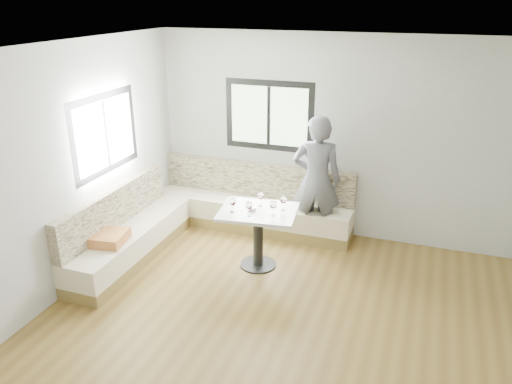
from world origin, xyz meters
The scene contains 10 objects.
room centered at (-0.08, 0.08, 1.41)m, with size 5.01×5.01×2.81m.
banquette centered at (-1.59, 1.62, 0.33)m, with size 2.90×2.80×0.95m.
table centered at (-0.61, 1.22, 0.58)m, with size 1.02×0.84×0.77m.
person centered at (-0.10, 2.14, 0.90)m, with size 0.66×0.43×1.81m, color #53535B.
olive_ramekin centered at (-0.68, 1.20, 0.79)m, with size 0.10×0.10×0.04m.
wine_glass_a centered at (-0.88, 1.06, 0.90)m, with size 0.08×0.08×0.19m.
wine_glass_b centered at (-0.66, 1.03, 0.90)m, with size 0.08×0.08×0.19m.
wine_glass_c centered at (-0.39, 1.14, 0.90)m, with size 0.08×0.08×0.19m.
wine_glass_d centered at (-0.63, 1.35, 0.90)m, with size 0.08×0.08×0.19m.
wine_glass_e centered at (-0.32, 1.33, 0.90)m, with size 0.08×0.08×0.19m.
Camera 1 is at (1.27, -4.07, 3.26)m, focal length 35.00 mm.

